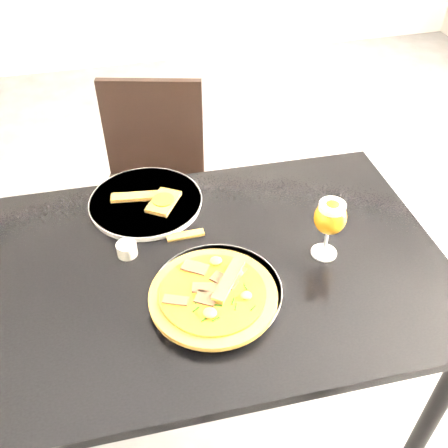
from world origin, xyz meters
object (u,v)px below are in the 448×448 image
object	(u,v)px
chair_far	(154,187)
pizza	(213,294)
dining_table	(212,287)
beer_glass	(330,218)

from	to	relation	value
chair_far	pizza	xyz separation A→B (m)	(0.04, -0.84, 0.29)
chair_far	pizza	world-z (taller)	chair_far
dining_table	chair_far	distance (m)	0.74
dining_table	pizza	size ratio (longest dim) A/B	4.06
chair_far	beer_glass	size ratio (longest dim) A/B	5.17
pizza	beer_glass	distance (m)	0.34
dining_table	pizza	world-z (taller)	pizza
pizza	beer_glass	bearing A→B (deg)	15.13
dining_table	chair_far	world-z (taller)	chair_far
chair_far	dining_table	bearing A→B (deg)	-69.10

